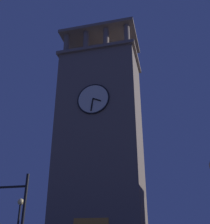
% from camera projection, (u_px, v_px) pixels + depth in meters
% --- Properties ---
extents(clocktower, '(9.39, 6.60, 29.13)m').
position_uv_depth(clocktower, '(100.00, 144.00, 30.49)').
color(clocktower, '#75665B').
rests_on(clocktower, ground_plane).
extents(street_lamp, '(0.44, 0.44, 4.86)m').
position_uv_depth(street_lamp, '(18.00, 220.00, 18.91)').
color(street_lamp, black).
rests_on(street_lamp, ground_plane).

